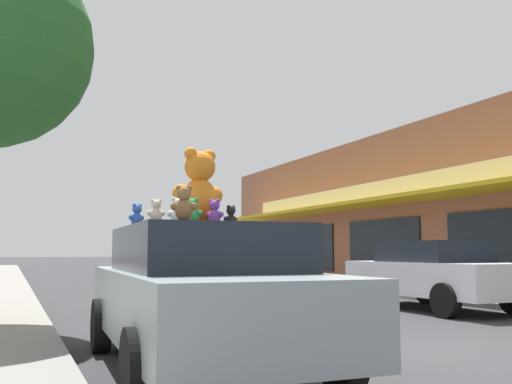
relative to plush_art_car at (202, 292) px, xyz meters
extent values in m
plane|color=#333335|center=(3.17, -0.09, -0.79)|extent=(260.00, 260.00, 0.00)
cube|color=gold|center=(9.84, 8.83, 2.15)|extent=(1.77, 28.23, 0.12)
cube|color=beige|center=(10.68, 8.83, 2.70)|extent=(0.08, 26.88, 0.70)
cube|color=black|center=(10.69, 6.03, 0.61)|extent=(0.06, 4.26, 2.00)
cube|color=black|center=(10.69, 11.63, 0.61)|extent=(0.06, 4.26, 2.00)
cube|color=black|center=(10.69, 17.23, 0.61)|extent=(0.06, 4.26, 2.00)
cube|color=black|center=(10.69, 22.83, 0.61)|extent=(0.06, 4.26, 2.00)
cube|color=#8C999E|center=(0.00, 0.00, -0.12)|extent=(2.02, 4.59, 0.70)
cube|color=black|center=(0.00, 0.00, 0.46)|extent=(1.71, 2.55, 0.47)
cylinder|color=black|center=(-0.82, 1.44, -0.47)|extent=(0.23, 0.66, 0.65)
cylinder|color=black|center=(0.95, 1.36, -0.47)|extent=(0.23, 0.66, 0.65)
cylinder|color=black|center=(-0.95, -1.36, -0.47)|extent=(0.23, 0.66, 0.65)
cylinder|color=black|center=(0.82, -1.44, -0.47)|extent=(0.23, 0.66, 0.65)
ellipsoid|color=orange|center=(0.02, 0.17, 0.97)|extent=(0.50, 0.46, 0.54)
sphere|color=orange|center=(0.02, 0.17, 1.37)|extent=(0.43, 0.43, 0.34)
sphere|color=orange|center=(0.14, 0.20, 1.50)|extent=(0.18, 0.18, 0.14)
sphere|color=orange|center=(-0.10, 0.13, 1.50)|extent=(0.18, 0.18, 0.14)
sphere|color=#FFBA41|center=(-0.02, 0.31, 1.35)|extent=(0.16, 0.16, 0.13)
sphere|color=orange|center=(0.22, 0.26, 1.06)|extent=(0.25, 0.25, 0.20)
sphere|color=orange|center=(-0.20, 0.13, 1.06)|extent=(0.25, 0.25, 0.20)
ellipsoid|color=beige|center=(-0.62, -0.47, 0.77)|extent=(0.12, 0.11, 0.15)
sphere|color=beige|center=(-0.62, -0.47, 0.88)|extent=(0.10, 0.10, 0.09)
sphere|color=beige|center=(-0.58, -0.47, 0.91)|extent=(0.04, 0.04, 0.04)
sphere|color=beige|center=(-0.65, -0.46, 0.91)|extent=(0.04, 0.04, 0.04)
sphere|color=white|center=(-0.61, -0.43, 0.87)|extent=(0.04, 0.04, 0.04)
sphere|color=beige|center=(-0.56, -0.46, 0.79)|extent=(0.06, 0.06, 0.05)
sphere|color=beige|center=(-0.67, -0.45, 0.79)|extent=(0.06, 0.06, 0.05)
ellipsoid|color=white|center=(-0.30, -0.09, 0.79)|extent=(0.16, 0.14, 0.19)
sphere|color=white|center=(-0.30, -0.09, 0.92)|extent=(0.13, 0.13, 0.12)
sphere|color=white|center=(-0.26, -0.10, 0.97)|extent=(0.06, 0.06, 0.05)
sphere|color=white|center=(-0.34, -0.08, 0.97)|extent=(0.06, 0.06, 0.05)
sphere|color=white|center=(-0.29, -0.04, 0.92)|extent=(0.05, 0.05, 0.04)
sphere|color=white|center=(-0.22, -0.09, 0.82)|extent=(0.08, 0.08, 0.07)
sphere|color=white|center=(-0.37, -0.07, 0.82)|extent=(0.08, 0.08, 0.07)
ellipsoid|color=blue|center=(-0.60, 0.53, 0.78)|extent=(0.16, 0.15, 0.17)
sphere|color=blue|center=(-0.60, 0.53, 0.90)|extent=(0.14, 0.14, 0.11)
sphere|color=blue|center=(-0.56, 0.55, 0.94)|extent=(0.06, 0.06, 0.04)
sphere|color=blue|center=(-0.63, 0.51, 0.94)|extent=(0.06, 0.06, 0.04)
sphere|color=#548DFF|center=(-0.61, 0.57, 0.90)|extent=(0.05, 0.05, 0.04)
sphere|color=blue|center=(-0.54, 0.57, 0.81)|extent=(0.08, 0.08, 0.06)
sphere|color=blue|center=(-0.66, 0.51, 0.81)|extent=(0.08, 0.08, 0.06)
ellipsoid|color=olive|center=(-0.48, -0.94, 0.80)|extent=(0.19, 0.17, 0.20)
sphere|color=olive|center=(-0.48, -0.94, 0.94)|extent=(0.16, 0.16, 0.13)
sphere|color=olive|center=(-0.44, -0.95, 0.99)|extent=(0.07, 0.07, 0.05)
sphere|color=olive|center=(-0.52, -0.92, 0.99)|extent=(0.07, 0.07, 0.05)
sphere|color=tan|center=(-0.46, -0.88, 0.94)|extent=(0.06, 0.06, 0.05)
sphere|color=olive|center=(-0.40, -0.95, 0.83)|extent=(0.09, 0.09, 0.07)
sphere|color=olive|center=(-0.55, -0.90, 0.83)|extent=(0.09, 0.09, 0.07)
ellipsoid|color=pink|center=(0.07, 0.90, 0.81)|extent=(0.22, 0.22, 0.22)
sphere|color=pink|center=(0.07, 0.90, 0.97)|extent=(0.20, 0.20, 0.14)
sphere|color=pink|center=(0.10, 0.87, 1.03)|extent=(0.08, 0.08, 0.06)
sphere|color=pink|center=(0.03, 0.94, 1.03)|extent=(0.08, 0.08, 0.06)
sphere|color=#FFA3DA|center=(0.11, 0.95, 0.96)|extent=(0.08, 0.08, 0.05)
sphere|color=pink|center=(0.14, 0.85, 0.85)|extent=(0.12, 0.12, 0.08)
sphere|color=pink|center=(0.01, 0.97, 0.85)|extent=(0.12, 0.12, 0.08)
ellipsoid|color=red|center=(0.09, -0.12, 0.78)|extent=(0.17, 0.16, 0.18)
sphere|color=red|center=(0.09, -0.12, 0.92)|extent=(0.15, 0.15, 0.11)
sphere|color=red|center=(0.12, -0.11, 0.96)|extent=(0.06, 0.06, 0.05)
sphere|color=red|center=(0.05, -0.14, 0.96)|extent=(0.06, 0.06, 0.05)
sphere|color=#FF4741|center=(0.07, -0.08, 0.91)|extent=(0.06, 0.06, 0.04)
sphere|color=red|center=(0.15, -0.09, 0.82)|extent=(0.08, 0.08, 0.07)
sphere|color=red|center=(0.02, -0.14, 0.82)|extent=(0.08, 0.08, 0.07)
ellipsoid|color=green|center=(-0.25, -0.47, 0.78)|extent=(0.16, 0.16, 0.16)
sphere|color=green|center=(-0.25, -0.47, 0.90)|extent=(0.15, 0.15, 0.10)
sphere|color=green|center=(-0.22, -0.49, 0.94)|extent=(0.06, 0.06, 0.04)
sphere|color=green|center=(-0.28, -0.44, 0.94)|extent=(0.06, 0.06, 0.04)
sphere|color=#5ADA6D|center=(-0.22, -0.44, 0.89)|extent=(0.06, 0.06, 0.04)
sphere|color=green|center=(-0.20, -0.51, 0.80)|extent=(0.08, 0.08, 0.06)
sphere|color=green|center=(-0.29, -0.42, 0.80)|extent=(0.08, 0.08, 0.06)
ellipsoid|color=black|center=(0.51, 0.49, 0.78)|extent=(0.17, 0.16, 0.18)
sphere|color=black|center=(0.51, 0.49, 0.91)|extent=(0.15, 0.15, 0.11)
sphere|color=black|center=(0.55, 0.51, 0.96)|extent=(0.06, 0.06, 0.05)
sphere|color=black|center=(0.47, 0.47, 0.96)|extent=(0.06, 0.06, 0.05)
sphere|color=#3A3A3D|center=(0.49, 0.53, 0.91)|extent=(0.06, 0.06, 0.04)
sphere|color=black|center=(0.57, 0.53, 0.81)|extent=(0.09, 0.09, 0.06)
sphere|color=black|center=(0.44, 0.47, 0.81)|extent=(0.09, 0.09, 0.06)
ellipsoid|color=purple|center=(0.02, -0.32, 0.78)|extent=(0.17, 0.17, 0.17)
sphere|color=purple|center=(0.02, -0.32, 0.90)|extent=(0.15, 0.15, 0.11)
sphere|color=purple|center=(0.05, -0.35, 0.94)|extent=(0.06, 0.06, 0.04)
sphere|color=purple|center=(0.00, -0.29, 0.94)|extent=(0.06, 0.06, 0.04)
sphere|color=#BA67ED|center=(0.06, -0.30, 0.90)|extent=(0.06, 0.06, 0.04)
sphere|color=purple|center=(0.07, -0.37, 0.81)|extent=(0.09, 0.09, 0.06)
sphere|color=purple|center=(-0.01, -0.27, 0.81)|extent=(0.09, 0.09, 0.06)
cube|color=silver|center=(6.40, 3.87, -0.13)|extent=(1.74, 4.16, 0.68)
cube|color=black|center=(6.40, 3.87, 0.43)|extent=(1.53, 2.09, 0.44)
cylinder|color=black|center=(5.54, 5.16, -0.47)|extent=(0.20, 0.65, 0.65)
cylinder|color=black|center=(7.25, 5.16, -0.47)|extent=(0.20, 0.65, 0.65)
cylinder|color=black|center=(5.54, 2.58, -0.47)|extent=(0.20, 0.65, 0.65)
camera|label=1|loc=(-1.89, -5.82, 0.43)|focal=40.00mm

